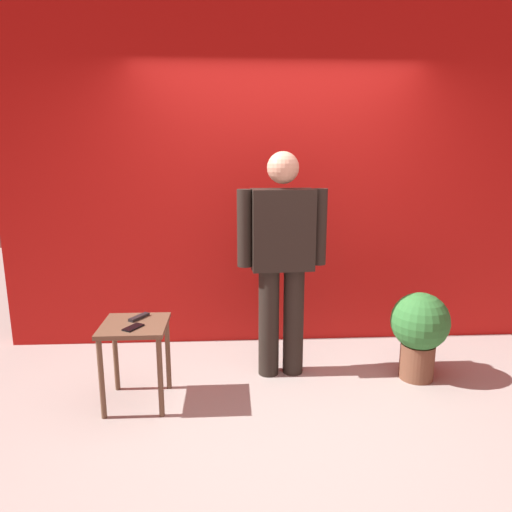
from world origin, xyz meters
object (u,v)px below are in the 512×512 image
standing_person (282,254)px  tv_remote (139,317)px  side_table (135,339)px  potted_plant (419,329)px  cell_phone (133,327)px

standing_person → tv_remote: 1.14m
side_table → potted_plant: size_ratio=0.85×
standing_person → potted_plant: (1.05, -0.15, -0.56)m
potted_plant → tv_remote: bearing=-176.1°
side_table → tv_remote: size_ratio=3.44×
standing_person → cell_phone: bearing=-155.3°
potted_plant → side_table: bearing=-173.4°
standing_person → side_table: (-1.05, -0.39, -0.50)m
cell_phone → potted_plant: size_ratio=0.21×
standing_person → side_table: standing_person is taller
side_table → tv_remote: 0.16m
potted_plant → standing_person: bearing=171.8°
tv_remote → potted_plant: potted_plant is taller
tv_remote → potted_plant: size_ratio=0.25×
cell_phone → potted_plant: bearing=40.0°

